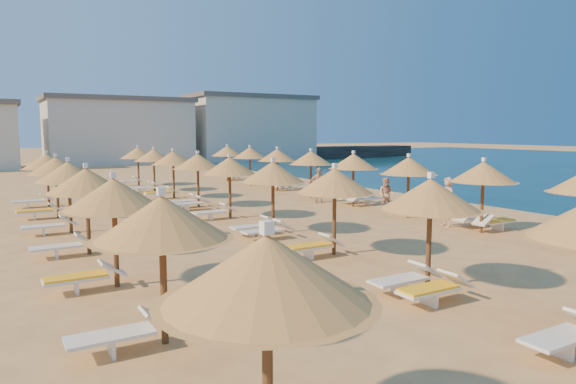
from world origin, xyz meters
TOP-DOWN VIEW (x-y plane):
  - ground at (0.00, 0.00)m, footprint 220.00×220.00m
  - jetty at (27.98, 44.85)m, footprint 30.09×4.75m
  - hotel_blocks at (2.71, 45.65)m, footprint 49.60×10.62m
  - parasol_row_east at (4.20, 2.99)m, footprint 2.41×39.70m
  - parasol_row_west at (-2.24, 2.99)m, footprint 2.41×39.70m
  - parasol_row_inland at (-8.44, 2.99)m, footprint 2.41×24.78m
  - loungers at (-0.73, 2.93)m, footprint 15.82×38.76m
  - beachgoer_a at (4.04, 0.72)m, footprint 0.57×0.76m
  - beachgoer_c at (3.63, 8.84)m, footprint 1.07×1.03m
  - beachgoer_b at (4.58, 4.75)m, footprint 0.87×0.94m

SIDE VIEW (x-z plane):
  - ground at x=0.00m, z-range 0.00..0.00m
  - loungers at x=-0.73m, z-range 0.01..0.67m
  - jetty at x=27.98m, z-range 0.00..1.50m
  - beachgoer_b at x=4.58m, z-range 0.00..1.55m
  - beachgoer_c at x=3.63m, z-range 0.00..1.79m
  - beachgoer_a at x=4.04m, z-range 0.00..1.90m
  - parasol_row_east at x=4.20m, z-range 0.79..3.48m
  - parasol_row_west at x=-2.24m, z-range 0.79..3.48m
  - parasol_row_inland at x=-8.44m, z-range 0.79..3.48m
  - hotel_blocks at x=2.71m, z-range -0.35..7.75m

